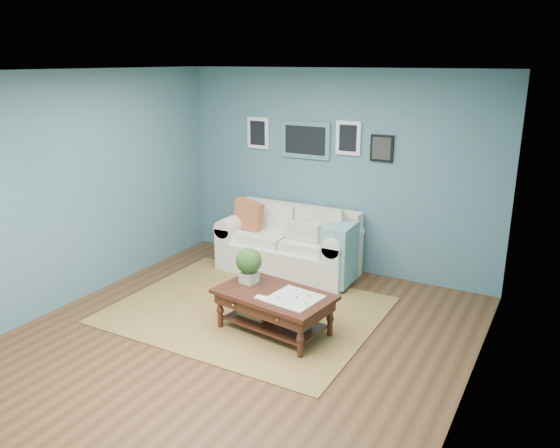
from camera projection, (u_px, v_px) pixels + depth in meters
The scene contains 4 objects.
room_shell at pixel (233, 214), 5.28m from camera, with size 5.00×5.02×2.70m.
area_rug at pixel (247, 310), 6.34m from camera, with size 2.93×2.34×0.01m, color brown.
loveseat at pixel (295, 245), 7.37m from camera, with size 1.89×0.86×0.97m.
coffee_table at pixel (270, 298), 5.78m from camera, with size 1.30×0.87×0.85m.
Camera 1 is at (2.85, -4.17, 2.80)m, focal length 35.00 mm.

